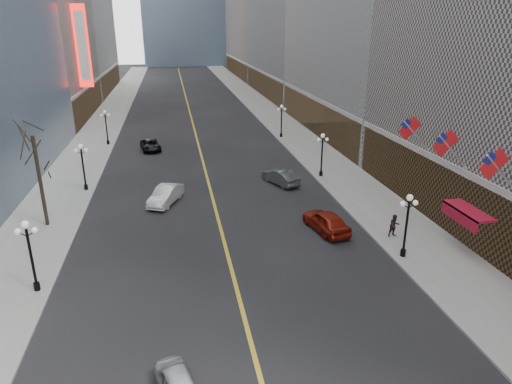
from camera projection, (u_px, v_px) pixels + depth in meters
name	position (u px, v px, depth m)	size (l,w,h in m)	color
sidewalk_east	(289.00, 131.00, 68.66)	(6.00, 230.00, 0.15)	gray
sidewalk_west	(95.00, 139.00, 63.89)	(6.00, 230.00, 0.15)	gray
lane_line	(192.00, 121.00, 75.53)	(0.25, 200.00, 0.02)	gold
streetlamp_east_1	(407.00, 219.00, 30.39)	(1.26, 0.44, 4.52)	black
streetlamp_east_2	(322.00, 150.00, 47.00)	(1.26, 0.44, 4.52)	black
streetlamp_east_3	(281.00, 117.00, 63.62)	(1.26, 0.44, 4.52)	black
streetlamp_west_1	(30.00, 249.00, 26.38)	(1.26, 0.44, 4.52)	black
streetlamp_west_2	(83.00, 162.00, 42.99)	(1.26, 0.44, 4.52)	black
streetlamp_west_3	(106.00, 124.00, 59.60)	(1.26, 0.44, 4.52)	black
flag_3	(496.00, 166.00, 26.71)	(2.87, 0.12, 2.87)	#B2B2B7
flag_4	(448.00, 146.00, 31.32)	(2.87, 0.12, 2.87)	#B2B2B7
flag_5	(412.00, 130.00, 35.94)	(2.87, 0.12, 2.87)	#B2B2B7
awning_c	(466.00, 212.00, 31.06)	(1.40, 4.00, 0.93)	maroon
theatre_marquee	(82.00, 46.00, 68.68)	(2.00, 0.55, 12.00)	red
tree_west_far	(35.00, 150.00, 34.16)	(3.60, 3.60, 7.92)	#2D231C
car_nb_mid	(166.00, 195.00, 40.69)	(1.65, 4.74, 1.56)	silver
car_nb_far	(151.00, 145.00, 58.05)	(2.19, 4.74, 1.32)	black
car_sb_mid	(326.00, 221.00, 35.21)	(1.97, 4.91, 1.67)	maroon
car_sb_far	(281.00, 177.00, 45.69)	(1.61, 4.61, 1.52)	#484E4F
ped_east_walk	(394.00, 225.00, 33.99)	(0.84, 0.46, 1.73)	black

